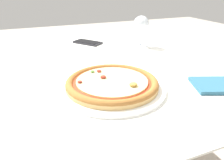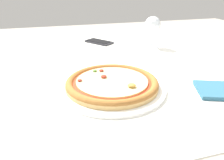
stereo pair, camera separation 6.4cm
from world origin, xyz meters
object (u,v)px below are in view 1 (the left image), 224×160
Objects in this scene: dining_table at (42,91)px; pizza_plate at (112,84)px; cell_phone at (88,42)px; wine_glass_far_left at (141,25)px.

pizza_plate is (0.19, -0.23, 0.10)m from dining_table.
cell_phone reaches higher than dining_table.
dining_table is 0.31m from pizza_plate.
cell_phone is (-0.23, 0.15, -0.10)m from wine_glass_far_left.
pizza_plate reaches higher than dining_table.
pizza_plate is at bearing -50.54° from dining_table.
wine_glass_far_left is at bearing 51.51° from pizza_plate.
wine_glass_far_left is at bearing -32.42° from cell_phone.
pizza_plate reaches higher than cell_phone.
dining_table is at bearing -162.23° from wine_glass_far_left.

